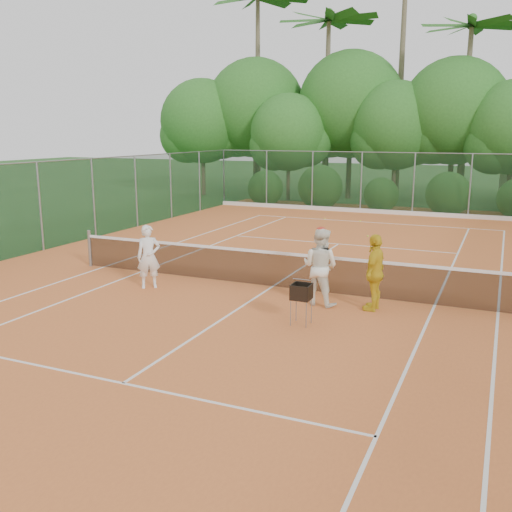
{
  "coord_description": "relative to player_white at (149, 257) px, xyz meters",
  "views": [
    {
      "loc": [
        5.42,
        -13.38,
        4.01
      ],
      "look_at": [
        0.07,
        -1.2,
        1.1
      ],
      "focal_mm": 40.0,
      "sensor_mm": 36.0,
      "label": 1
    }
  ],
  "objects": [
    {
      "name": "stray_ball_b",
      "position": [
        2.39,
        13.21,
        -0.79
      ],
      "size": [
        0.07,
        0.07,
        0.07
      ],
      "primitive_type": "sphere",
      "color": "#CDDD33",
      "rests_on": "clay_court"
    },
    {
      "name": "court_markings",
      "position": [
        2.92,
        1.32,
        -0.82
      ],
      "size": [
        11.03,
        23.83,
        0.01
      ],
      "color": "white",
      "rests_on": "clay_court"
    },
    {
      "name": "tropical_treeline",
      "position": [
        4.35,
        21.54,
        4.27
      ],
      "size": [
        32.1,
        8.49,
        15.03
      ],
      "color": "brown",
      "rests_on": "ground"
    },
    {
      "name": "player_white",
      "position": [
        0.0,
        0.0,
        0.0
      ],
      "size": [
        0.72,
        0.68,
        1.65
      ],
      "primitive_type": "imported",
      "rotation": [
        0.0,
        0.0,
        0.66
      ],
      "color": "white",
      "rests_on": "clay_court"
    },
    {
      "name": "player_yellow",
      "position": [
        5.77,
        0.46,
        0.06
      ],
      "size": [
        0.52,
        1.06,
        1.76
      ],
      "primitive_type": "imported",
      "rotation": [
        0.0,
        0.0,
        -1.66
      ],
      "color": "gold",
      "rests_on": "clay_court"
    },
    {
      "name": "fence_back",
      "position": [
        2.92,
        16.32,
        0.68
      ],
      "size": [
        18.07,
        0.07,
        3.0
      ],
      "color": "#19381E",
      "rests_on": "clay_court"
    },
    {
      "name": "stray_ball_c",
      "position": [
        3.57,
        9.57,
        -0.79
      ],
      "size": [
        0.07,
        0.07,
        0.07
      ],
      "primitive_type": "sphere",
      "color": "#BDDC33",
      "rests_on": "clay_court"
    },
    {
      "name": "clay_court",
      "position": [
        2.92,
        1.32,
        -0.83
      ],
      "size": [
        18.0,
        36.0,
        0.02
      ],
      "primitive_type": "cube",
      "color": "orange",
      "rests_on": "ground"
    },
    {
      "name": "stray_ball_a",
      "position": [
        0.7,
        13.28,
        -0.79
      ],
      "size": [
        0.07,
        0.07,
        0.07
      ],
      "primitive_type": "sphere",
      "color": "yellow",
      "rests_on": "clay_court"
    },
    {
      "name": "player_center_grp",
      "position": [
        4.51,
        0.37,
        0.09
      ],
      "size": [
        1.0,
        0.85,
        1.86
      ],
      "color": "white",
      "rests_on": "clay_court"
    },
    {
      "name": "tennis_net",
      "position": [
        2.92,
        1.32,
        -0.31
      ],
      "size": [
        11.97,
        0.1,
        1.1
      ],
      "color": "gray",
      "rests_on": "clay_court"
    },
    {
      "name": "ground",
      "position": [
        2.92,
        1.32,
        -0.84
      ],
      "size": [
        120.0,
        120.0,
        0.0
      ],
      "primitive_type": "plane",
      "color": "#204A1A",
      "rests_on": "ground"
    },
    {
      "name": "ball_hopper",
      "position": [
        4.59,
        -1.18,
        -0.13
      ],
      "size": [
        0.38,
        0.38,
        0.88
      ],
      "rotation": [
        0.0,
        0.0,
        0.16
      ],
      "color": "gray",
      "rests_on": "clay_court"
    }
  ]
}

